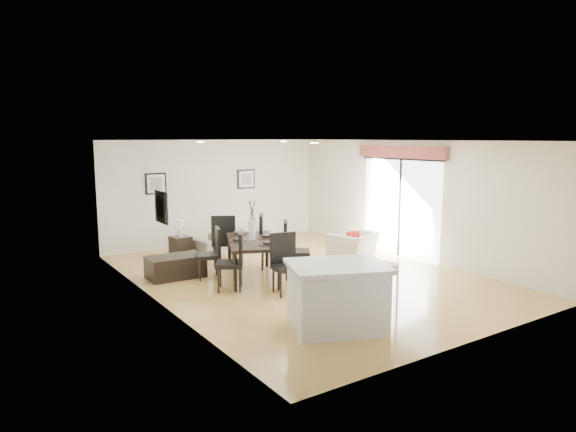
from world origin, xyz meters
TOP-DOWN VIEW (x-y plane):
  - ground at (0.00, 0.00)m, footprint 8.00×8.00m
  - wall_back at (0.00, 4.00)m, footprint 6.00×0.04m
  - wall_front at (0.00, -4.00)m, footprint 6.00×0.04m
  - wall_left at (-3.00, 0.00)m, footprint 0.04×8.00m
  - wall_right at (3.00, 0.00)m, footprint 0.04×8.00m
  - ceiling at (0.00, 0.00)m, footprint 6.00×8.00m
  - sofa at (-0.16, 2.86)m, footprint 2.20×1.25m
  - armchair at (1.66, 0.43)m, footprint 1.25×1.17m
  - courtyard_plant_a at (5.65, -0.81)m, footprint 0.74×0.70m
  - courtyard_plant_b at (5.89, 0.81)m, footprint 0.40×0.40m
  - dining_table at (-0.92, 0.45)m, footprint 1.59×2.07m
  - dining_chair_wnear at (-1.58, -0.06)m, footprint 0.66×0.66m
  - dining_chair_wfar at (-1.58, 0.89)m, footprint 0.58×0.58m
  - dining_chair_enear at (-0.26, 0.04)m, footprint 0.71×0.71m
  - dining_chair_efar at (-0.26, 0.97)m, footprint 0.71×0.71m
  - dining_chair_head at (-0.90, -0.69)m, footprint 0.57×0.57m
  - dining_chair_foot at (-0.97, 1.60)m, footprint 0.69×0.69m
  - vase at (-0.92, 0.45)m, footprint 1.02×1.56m
  - coffee_table at (-2.17, 1.35)m, footprint 1.11×0.68m
  - side_table at (-1.52, 2.69)m, footprint 0.45×0.45m
  - table_lamp at (-1.52, 2.69)m, footprint 0.20×0.20m
  - cushion at (1.57, 0.33)m, footprint 0.34×0.15m
  - kitchen_island at (-1.25, -2.60)m, footprint 1.68×1.50m
  - bar_stool at (-0.29, -2.60)m, footprint 0.39×0.39m
  - framed_print_back_left at (-1.60, 3.97)m, footprint 0.52×0.04m
  - framed_print_back_right at (0.90, 3.97)m, footprint 0.52×0.04m
  - framed_print_left_wall at (-2.97, -0.20)m, footprint 0.04×0.52m
  - sliding_door at (2.96, 0.30)m, footprint 0.12×2.70m
  - courtyard at (6.16, 0.87)m, footprint 6.00×6.00m

SIDE VIEW (x-z plane):
  - ground at x=0.00m, z-range 0.00..0.00m
  - coffee_table at x=-2.17m, z-range 0.00..0.44m
  - side_table at x=-1.52m, z-range 0.00..0.54m
  - sofa at x=-0.16m, z-range 0.00..0.61m
  - courtyard_plant_b at x=5.89m, z-range 0.00..0.63m
  - armchair at x=1.66m, z-range 0.00..0.65m
  - courtyard_plant_a at x=5.65m, z-range 0.00..0.65m
  - kitchen_island at x=-1.25m, z-range 0.01..0.98m
  - cushion at x=1.57m, z-range 0.37..0.70m
  - dining_chair_wfar at x=-1.58m, z-range 0.06..1.07m
  - dining_chair_wnear at x=-1.58m, z-range 0.06..1.14m
  - dining_chair_head at x=-0.90m, z-range 0.06..1.14m
  - dining_chair_foot at x=-0.97m, z-range 0.07..1.20m
  - dining_chair_enear at x=-0.26m, z-range 0.07..1.20m
  - dining_chair_efar at x=-0.26m, z-range 0.07..1.22m
  - dining_table at x=-0.92m, z-range 0.31..1.08m
  - bar_stool at x=-0.29m, z-range 0.30..1.15m
  - table_lamp at x=-1.52m, z-range 0.60..0.97m
  - courtyard at x=6.16m, z-range -0.08..1.92m
  - vase at x=-0.92m, z-range 0.70..1.49m
  - wall_back at x=0.00m, z-range 0.00..2.70m
  - wall_front at x=0.00m, z-range 0.00..2.70m
  - wall_left at x=-3.00m, z-range 0.00..2.70m
  - wall_right at x=3.00m, z-range 0.00..2.70m
  - framed_print_back_left at x=-1.60m, z-range 1.39..1.91m
  - framed_print_back_right at x=0.90m, z-range 1.39..1.91m
  - framed_print_left_wall at x=-2.97m, z-range 1.39..1.91m
  - sliding_door at x=2.96m, z-range 0.38..2.95m
  - ceiling at x=0.00m, z-range 2.69..2.71m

